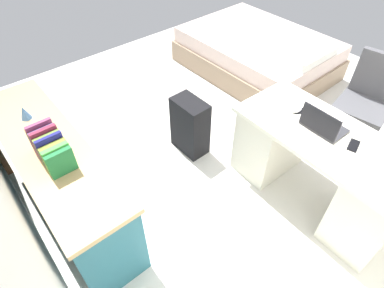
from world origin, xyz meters
TOP-DOWN VIEW (x-y plane):
  - ground_plane at (0.00, 0.00)m, footprint 5.23×5.23m
  - desk at (-0.93, 0.06)m, footprint 1.45×0.69m
  - office_chair at (-0.77, -0.89)m, footprint 0.53×0.53m
  - credenza at (0.30, 1.74)m, footprint 1.80×0.48m
  - bed at (0.82, -1.19)m, footprint 1.92×1.43m
  - suitcase_black at (0.21, 0.48)m, footprint 0.36×0.23m
  - laptop at (-0.84, 0.05)m, footprint 0.31×0.23m
  - computer_mouse at (-0.58, 0.01)m, footprint 0.06×0.10m
  - cell_phone_near_laptop at (-1.09, 0.02)m, footprint 0.10×0.15m
  - cell_phone_by_mouse at (-0.61, -0.03)m, footprint 0.13×0.15m
  - book_row at (0.12, 1.74)m, footprint 0.36×0.17m
  - figurine_small at (0.68, 1.74)m, footprint 0.08×0.08m

SIDE VIEW (x-z plane):
  - ground_plane at x=0.00m, z-range 0.00..0.00m
  - bed at x=0.82m, z-range -0.05..0.53m
  - suitcase_black at x=0.21m, z-range 0.00..0.59m
  - desk at x=-0.93m, z-range 0.02..0.74m
  - credenza at x=0.30m, z-range 0.00..0.76m
  - office_chair at x=-0.77m, z-range -0.05..0.89m
  - cell_phone_near_laptop at x=-1.09m, z-range 0.72..0.73m
  - cell_phone_by_mouse at x=-0.61m, z-range 0.72..0.73m
  - computer_mouse at x=-0.58m, z-range 0.72..0.75m
  - laptop at x=-0.84m, z-range 0.67..0.87m
  - figurine_small at x=0.68m, z-range 0.76..0.87m
  - book_row at x=0.12m, z-range 0.75..0.99m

